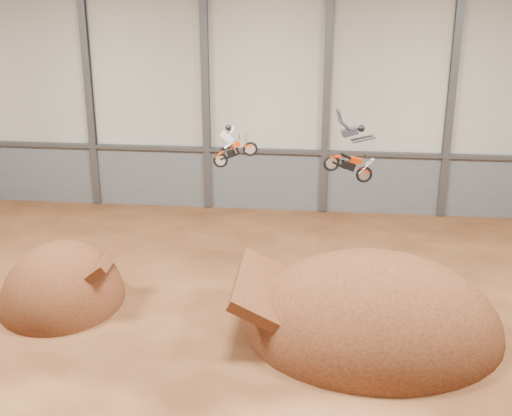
{
  "coord_description": "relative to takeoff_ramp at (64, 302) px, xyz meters",
  "views": [
    {
      "loc": [
        3.4,
        -23.82,
        14.8
      ],
      "look_at": [
        0.57,
        4.0,
        4.18
      ],
      "focal_mm": 50.0,
      "sensor_mm": 36.0,
      "label": 1
    }
  ],
  "objects": [
    {
      "name": "floor",
      "position": [
        7.71,
        -2.67,
        0.0
      ],
      "size": [
        40.0,
        40.0,
        0.0
      ],
      "primitive_type": "plane",
      "color": "#4B2714",
      "rests_on": "ground"
    },
    {
      "name": "back_wall",
      "position": [
        7.71,
        12.33,
        7.0
      ],
      "size": [
        40.0,
        0.1,
        14.0
      ],
      "primitive_type": "cube",
      "color": "beige",
      "rests_on": "ground"
    },
    {
      "name": "lower_band_back",
      "position": [
        7.71,
        12.23,
        1.75
      ],
      "size": [
        39.8,
        0.18,
        3.5
      ],
      "primitive_type": "cube",
      "color": "#5A5C63",
      "rests_on": "ground"
    },
    {
      "name": "steel_rail",
      "position": [
        7.71,
        12.08,
        3.55
      ],
      "size": [
        39.8,
        0.35,
        0.2
      ],
      "primitive_type": "cube",
      "color": "#47494F",
      "rests_on": "lower_band_back"
    },
    {
      "name": "steel_column_1",
      "position": [
        -2.29,
        12.13,
        7.0
      ],
      "size": [
        0.4,
        0.36,
        13.9
      ],
      "primitive_type": "cube",
      "color": "#47494F",
      "rests_on": "ground"
    },
    {
      "name": "steel_column_2",
      "position": [
        4.38,
        12.13,
        7.0
      ],
      "size": [
        0.4,
        0.36,
        13.9
      ],
      "primitive_type": "cube",
      "color": "#47494F",
      "rests_on": "ground"
    },
    {
      "name": "steel_column_3",
      "position": [
        11.04,
        12.13,
        7.0
      ],
      "size": [
        0.4,
        0.36,
        13.9
      ],
      "primitive_type": "cube",
      "color": "#47494F",
      "rests_on": "ground"
    },
    {
      "name": "steel_column_4",
      "position": [
        17.71,
        12.13,
        7.0
      ],
      "size": [
        0.4,
        0.36,
        13.9
      ],
      "primitive_type": "cube",
      "color": "#47494F",
      "rests_on": "ground"
    },
    {
      "name": "takeoff_ramp",
      "position": [
        0.0,
        0.0,
        0.0
      ],
      "size": [
        5.24,
        6.05,
        5.24
      ],
      "primitive_type": "ellipsoid",
      "color": "#3D1C0F",
      "rests_on": "ground"
    },
    {
      "name": "landing_ramp",
      "position": [
        13.22,
        -1.05,
        0.0
      ],
      "size": [
        10.32,
        9.13,
        5.96
      ],
      "primitive_type": "ellipsoid",
      "color": "#3D1C0F",
      "rests_on": "ground"
    },
    {
      "name": "fmx_rider_a",
      "position": [
        7.38,
        2.56,
        6.73
      ],
      "size": [
        2.58,
        1.13,
        2.39
      ],
      "primitive_type": null,
      "rotation": [
        0.0,
        -0.37,
        0.15
      ],
      "color": "#D83200"
    },
    {
      "name": "fmx_rider_b",
      "position": [
        11.93,
        2.03,
        6.74
      ],
      "size": [
        3.76,
        1.62,
        3.42
      ],
      "primitive_type": null,
      "rotation": [
        0.0,
        0.37,
        0.22
      ],
      "color": "#B12501"
    }
  ]
}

